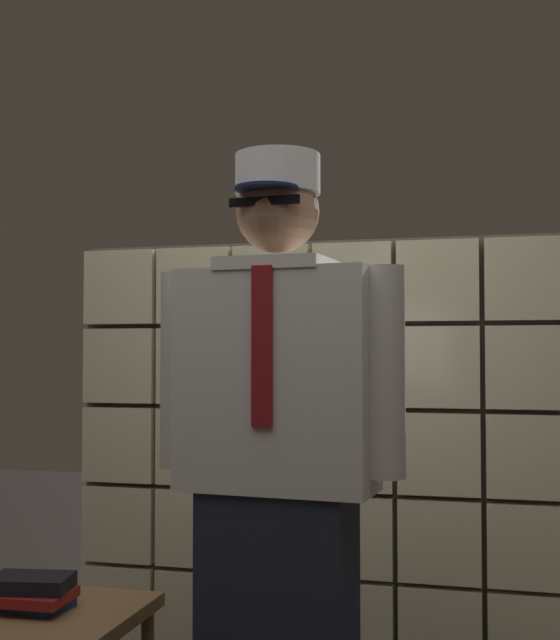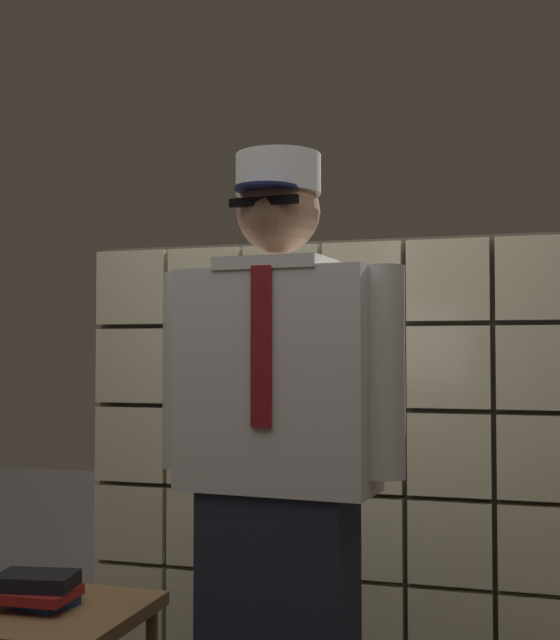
% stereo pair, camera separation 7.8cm
% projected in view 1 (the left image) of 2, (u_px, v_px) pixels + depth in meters
% --- Properties ---
extents(glass_block_wall, '(2.03, 0.10, 1.69)m').
position_uv_depth(glass_block_wall, '(313.00, 450.00, 3.39)').
color(glass_block_wall, beige).
rests_on(glass_block_wall, ground).
extents(standing_person, '(0.70, 0.31, 1.76)m').
position_uv_depth(standing_person, '(277.00, 464.00, 2.27)').
color(standing_person, '#1E2333').
rests_on(standing_person, ground).
extents(side_table, '(0.52, 0.52, 0.49)m').
position_uv_depth(side_table, '(43.00, 633.00, 2.38)').
color(side_table, brown).
rests_on(side_table, ground).
extents(book_stack, '(0.24, 0.20, 0.10)m').
position_uv_depth(book_stack, '(33.00, 592.00, 2.39)').
color(book_stack, navy).
rests_on(book_stack, side_table).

